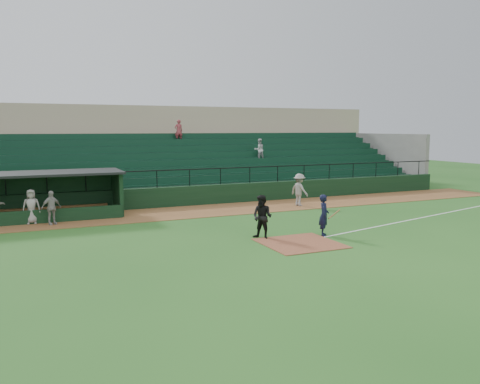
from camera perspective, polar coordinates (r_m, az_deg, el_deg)
name	(u,v)px	position (r m, az deg, el deg)	size (l,w,h in m)	color
ground	(288,239)	(20.94, 5.61, -5.42)	(90.00, 90.00, 0.00)	#265B1D
warning_track	(219,210)	(28.04, -2.50, -2.08)	(40.00, 4.00, 0.03)	brown
home_plate_dirt	(300,243)	(20.10, 7.02, -5.95)	(3.00, 3.00, 0.03)	brown
foul_line	(412,219)	(26.62, 19.45, -3.04)	(18.00, 0.09, 0.01)	white
stadium_structure	(176,161)	(35.73, -7.52, 3.61)	(38.00, 13.08, 6.40)	black
dugout	(32,193)	(27.49, -23.05, -0.09)	(8.90, 3.20, 2.42)	black
batter_at_plate	(324,215)	(21.57, 9.76, -2.67)	(1.15, 0.79, 1.81)	black
umpire	(262,217)	(20.69, 2.62, -2.93)	(0.90, 0.70, 1.86)	black
runner	(299,190)	(29.51, 6.94, 0.27)	(1.24, 0.72, 1.93)	gray
dugout_player_a	(51,208)	(25.24, -21.14, -1.71)	(0.97, 0.40, 1.65)	#9E9894
dugout_player_b	(31,206)	(25.86, -23.14, -1.56)	(0.83, 0.54, 1.69)	#A19D97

